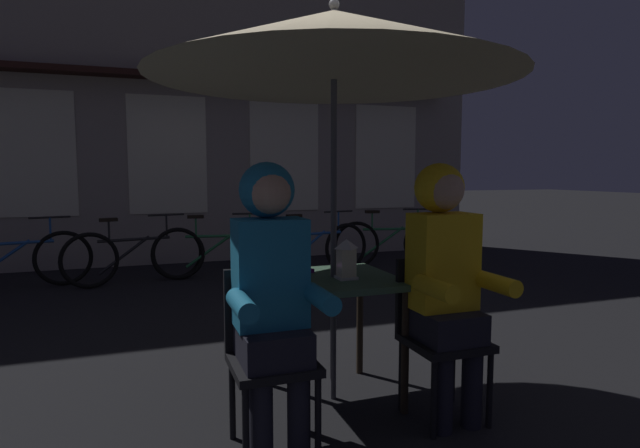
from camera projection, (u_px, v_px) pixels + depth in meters
The scene contains 15 objects.
ground_plane at pixel (333, 398), 3.10m from camera, with size 60.00×60.00×0.00m, color black.
cafe_table at pixel (333, 294), 3.04m from camera, with size 0.72×0.72×0.74m.
patio_umbrella at pixel (334, 45), 2.90m from camera, with size 2.10×2.10×2.31m.
lantern at pixel (346, 258), 2.96m from camera, with size 0.11×0.11×0.23m.
chair_left at pixel (269, 348), 2.55m from camera, with size 0.40×0.40×0.87m.
chair_right at pixel (438, 328), 2.87m from camera, with size 0.40×0.40×0.87m.
person_left_hooded at pixel (271, 278), 2.46m from camera, with size 0.45×0.56×1.40m.
person_right_hooded at pixel (445, 266), 2.78m from camera, with size 0.45×0.56×1.40m.
shopfront_building at pixel (164, 54), 7.65m from camera, with size 10.00×0.93×6.20m.
bicycle_nearest at pixel (13, 260), 5.91m from camera, with size 1.66×0.36×0.84m.
bicycle_second at pixel (135, 255), 6.26m from camera, with size 1.66×0.37×0.84m.
bicycle_third at pixel (219, 251), 6.59m from camera, with size 1.66×0.35×0.84m.
bicycle_fourth at pixel (313, 249), 6.82m from camera, with size 1.66×0.36×0.84m.
bicycle_fifth at pixel (391, 243), 7.40m from camera, with size 1.66×0.37×0.84m.
book at pixel (294, 271), 3.14m from camera, with size 0.20×0.14×0.02m, color #661E7A.
Camera 1 is at (-1.07, -2.79, 1.35)m, focal length 29.08 mm.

